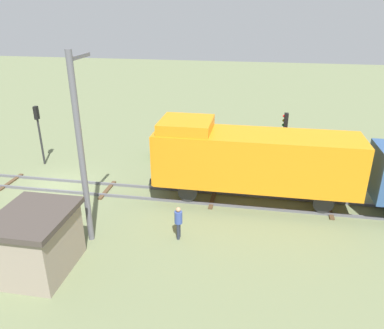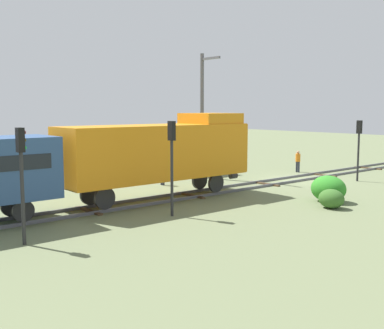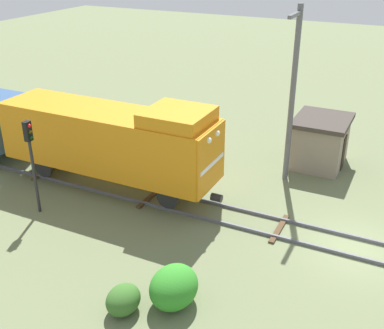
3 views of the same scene
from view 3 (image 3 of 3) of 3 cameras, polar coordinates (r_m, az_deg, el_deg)
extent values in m
plane|color=#66704C|center=(21.18, 18.85, -9.42)|extent=(117.42, 117.42, 0.00)
cube|color=#595960|center=(20.54, 18.57, -10.30)|extent=(0.10, 78.28, 0.16)
cube|color=#595960|center=(21.74, 19.18, -8.25)|extent=(0.10, 78.28, 0.16)
cube|color=#4C3823|center=(21.58, 10.29, -7.49)|extent=(2.40, 0.24, 0.09)
cube|color=#4C3823|center=(23.78, -4.93, -3.83)|extent=(2.40, 0.24, 0.09)
cube|color=#4C3823|center=(27.40, -16.75, -0.76)|extent=(2.40, 0.24, 0.09)
cube|color=orange|center=(23.83, -10.01, 3.03)|extent=(2.90, 11.00, 2.90)
cube|color=orange|center=(21.25, -1.71, 5.70)|extent=(2.75, 2.80, 0.60)
cube|color=orange|center=(21.24, 2.29, 0.58)|extent=(2.84, 0.10, 2.84)
cube|color=white|center=(21.31, 2.38, 0.08)|extent=(2.46, 0.06, 0.20)
sphere|color=white|center=(20.41, 1.96, 2.89)|extent=(0.28, 0.28, 0.28)
sphere|color=white|center=(21.17, 2.97, 3.72)|extent=(0.28, 0.28, 0.28)
cylinder|color=#262628|center=(21.98, 2.93, -3.95)|extent=(0.36, 0.50, 0.36)
cylinder|color=#262628|center=(22.31, -2.90, -3.91)|extent=(0.18, 1.10, 1.10)
cylinder|color=#262628|center=(23.43, -1.21, -2.37)|extent=(0.18, 1.10, 1.10)
cylinder|color=#262628|center=(26.34, -17.17, -0.28)|extent=(0.18, 1.10, 1.10)
cylinder|color=#262628|center=(27.29, -15.17, 0.89)|extent=(0.18, 1.10, 1.10)
cylinder|color=#262628|center=(29.97, -21.01, 2.12)|extent=(0.16, 0.96, 0.96)
cylinder|color=#262628|center=(22.67, -18.28, -0.43)|extent=(0.14, 0.14, 4.46)
cube|color=black|center=(22.00, -18.90, 3.76)|extent=(0.32, 0.24, 0.90)
sphere|color=red|center=(21.81, -18.74, 4.37)|extent=(0.16, 0.16, 0.16)
sphere|color=#3C3306|center=(21.91, -18.64, 3.68)|extent=(0.16, 0.16, 0.16)
sphere|color=black|center=(22.01, -18.54, 3.01)|extent=(0.16, 0.16, 0.16)
cylinder|color=#262B38|center=(26.36, 1.75, 0.24)|extent=(0.15, 0.15, 0.85)
cylinder|color=#262B38|center=(26.53, 1.93, 0.40)|extent=(0.15, 0.15, 0.85)
cylinder|color=#33478C|center=(26.14, 1.87, 1.78)|extent=(0.38, 0.38, 0.62)
sphere|color=tan|center=(25.98, 1.88, 2.64)|extent=(0.23, 0.23, 0.23)
cylinder|color=#595960|center=(24.44, 11.79, 7.78)|extent=(0.28, 0.28, 8.90)
cube|color=#595960|center=(22.71, 12.10, 16.96)|extent=(1.80, 0.16, 0.16)
cube|color=gray|center=(27.59, 14.92, 2.41)|extent=(3.20, 2.60, 2.50)
cube|color=#3F3833|center=(27.11, 15.24, 5.08)|extent=(3.50, 2.90, 0.24)
cube|color=#2D2319|center=(27.52, 17.52, 1.33)|extent=(0.80, 0.06, 1.90)
ellipsoid|color=#308626|center=(17.06, -2.17, -14.30)|extent=(1.97, 1.61, 1.43)
ellipsoid|color=#366526|center=(17.06, -8.15, -15.58)|extent=(1.35, 1.11, 0.99)
camera|label=1|loc=(39.22, 7.19, 23.52)|focal=35.00mm
camera|label=2|loc=(29.51, -66.99, -3.45)|focal=45.00mm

